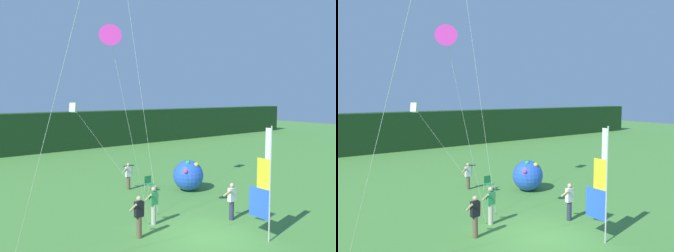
% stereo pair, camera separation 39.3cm
% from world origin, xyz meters
% --- Properties ---
extents(ground_plane, '(120.00, 120.00, 0.00)m').
position_xyz_m(ground_plane, '(0.00, 0.00, 0.00)').
color(ground_plane, '#478438').
extents(distant_treeline, '(80.00, 2.40, 4.03)m').
position_xyz_m(distant_treeline, '(0.00, 25.62, 2.02)').
color(distant_treeline, '#193819').
rests_on(distant_treeline, ground).
extents(banner_flag, '(0.06, 1.03, 4.59)m').
position_xyz_m(banner_flag, '(1.63, -1.63, 2.20)').
color(banner_flag, '#B7B7BC').
rests_on(banner_flag, ground).
extents(person_near_banner, '(0.55, 0.48, 1.64)m').
position_xyz_m(person_near_banner, '(1.15, 7.96, 0.87)').
color(person_near_banner, brown).
rests_on(person_near_banner, ground).
extents(person_mid_field, '(0.55, 0.48, 1.70)m').
position_xyz_m(person_mid_field, '(-0.92, 2.33, 0.91)').
color(person_mid_field, '#B7B2A3').
rests_on(person_mid_field, ground).
extents(person_far_left, '(0.55, 0.48, 1.73)m').
position_xyz_m(person_far_left, '(-2.23, 1.49, 0.93)').
color(person_far_left, brown).
rests_on(person_far_left, ground).
extents(person_far_right, '(0.55, 0.48, 1.73)m').
position_xyz_m(person_far_right, '(2.28, 0.60, 0.93)').
color(person_far_right, '#2D334C').
rests_on(person_far_right, ground).
extents(inflatable_balloon, '(1.84, 1.84, 1.90)m').
position_xyz_m(inflatable_balloon, '(3.93, 5.57, 0.93)').
color(inflatable_balloon, blue).
rests_on(inflatable_balloon, ground).
extents(folding_chair, '(0.51, 0.51, 0.89)m').
position_xyz_m(folding_chair, '(1.99, 6.96, 0.51)').
color(folding_chair, '#BCBCC1').
rests_on(folding_chair, ground).
extents(kite_white_box_1, '(3.07, 2.80, 5.27)m').
position_xyz_m(kite_white_box_1, '(-0.20, 13.02, 4.90)').
color(kite_white_box_1, brown).
rests_on(kite_white_box_1, ground).
extents(kite_magenta_delta_3, '(2.69, 1.14, 8.38)m').
position_xyz_m(kite_magenta_delta_3, '(-3.25, 1.75, 7.91)').
color(kite_magenta_delta_3, brown).
rests_on(kite_magenta_delta_3, ground).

